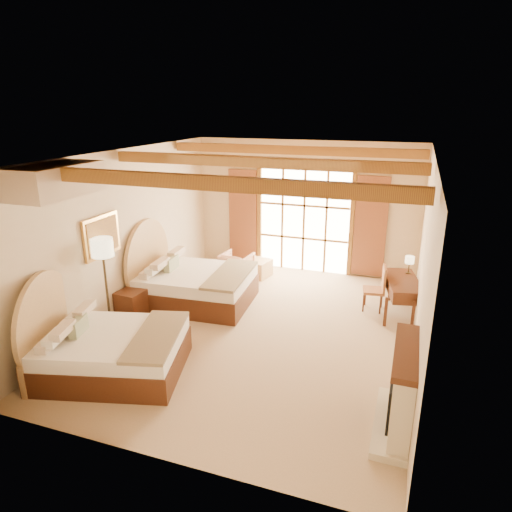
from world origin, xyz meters
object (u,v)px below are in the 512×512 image
at_px(armchair, 236,266).
at_px(bed_near, 103,345).
at_px(bed_far, 188,281).
at_px(nightstand, 131,305).
at_px(desk, 401,296).

bearing_deg(armchair, bed_near, 89.82).
relative_size(bed_near, bed_far, 1.05).
height_order(bed_near, nightstand, bed_near).
bearing_deg(nightstand, desk, 26.31).
xyz_separation_m(bed_near, bed_far, (0.02, 2.81, 0.03)).
relative_size(bed_far, nightstand, 4.22).
xyz_separation_m(nightstand, desk, (4.94, 1.94, 0.11)).
relative_size(bed_far, armchair, 3.42).
xyz_separation_m(nightstand, armchair, (1.13, 2.69, 0.04)).
xyz_separation_m(bed_near, armchair, (0.48, 4.39, -0.10)).
height_order(bed_far, nightstand, bed_far).
bearing_deg(armchair, desk, 174.96).
distance_m(nightstand, armchair, 2.91).
height_order(bed_near, bed_far, bed_far).
distance_m(bed_near, armchair, 4.41).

